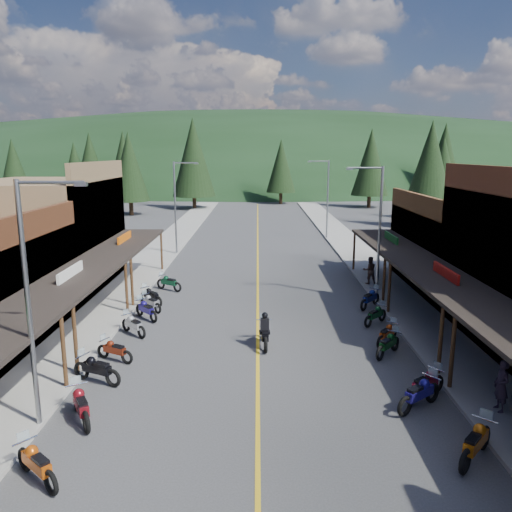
{
  "coord_description": "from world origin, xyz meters",
  "views": [
    {
      "loc": [
        -0.01,
        -20.73,
        8.77
      ],
      "look_at": [
        -0.1,
        6.95,
        3.0
      ],
      "focal_mm": 35.0,
      "sensor_mm": 36.0,
      "label": 1
    }
  ],
  "objects_px": {
    "pine_0": "(14,167)",
    "bike_east_6": "(425,383)",
    "shop_east_3": "(468,250)",
    "bike_east_4": "(476,441)",
    "bike_west_5": "(81,404)",
    "pedestrian_east_a": "(501,386)",
    "pine_3": "(281,166)",
    "bike_east_7": "(388,343)",
    "shop_west_3": "(46,234)",
    "streetlight_2": "(377,228)",
    "pine_10": "(129,167)",
    "bike_west_12": "(169,282)",
    "bike_west_8": "(133,324)",
    "rider_on_bike": "(265,332)",
    "pine_8": "(76,176)",
    "bike_east_8": "(387,333)",
    "streetlight_1": "(177,204)",
    "bike_west_10": "(151,302)",
    "bike_east_5": "(420,392)",
    "bike_west_11": "(151,295)",
    "pedestrian_east_b": "(370,270)",
    "streetlight_0": "(32,295)",
    "bike_east_10": "(370,298)",
    "pine_4": "(371,162)",
    "bike_west_6": "(96,368)",
    "pine_5": "(444,157)",
    "pine_2": "(193,157)",
    "pine_9": "(442,171)",
    "bike_west_7": "(115,349)",
    "streetlight_3": "(326,196)",
    "pine_1": "(124,161)",
    "bike_east_9": "(376,314)",
    "pine_11": "(430,166)",
    "bike_west_4": "(37,462)"
  },
  "relations": [
    {
      "from": "bike_west_7",
      "to": "bike_west_10",
      "type": "height_order",
      "value": "bike_west_7"
    },
    {
      "from": "bike_west_5",
      "to": "pedestrian_east_a",
      "type": "relative_size",
      "value": 1.24
    },
    {
      "from": "shop_east_3",
      "to": "bike_west_4",
      "type": "xyz_separation_m",
      "value": [
        -19.7,
        -20.08,
        -1.93
      ]
    },
    {
      "from": "bike_west_8",
      "to": "rider_on_bike",
      "type": "xyz_separation_m",
      "value": [
        6.39,
        -1.42,
        0.12
      ]
    },
    {
      "from": "pine_5",
      "to": "bike_east_5",
      "type": "bearing_deg",
      "value": -110.3
    },
    {
      "from": "shop_east_3",
      "to": "streetlight_3",
      "type": "xyz_separation_m",
      "value": [
        -6.8,
        18.7,
        1.93
      ]
    },
    {
      "from": "bike_east_5",
      "to": "bike_east_6",
      "type": "bearing_deg",
      "value": 111.7
    },
    {
      "from": "bike_east_6",
      "to": "bike_east_7",
      "type": "height_order",
      "value": "bike_east_6"
    },
    {
      "from": "streetlight_0",
      "to": "bike_west_11",
      "type": "height_order",
      "value": "streetlight_0"
    },
    {
      "from": "bike_east_10",
      "to": "pine_11",
      "type": "bearing_deg",
      "value": 105.56
    },
    {
      "from": "bike_west_8",
      "to": "shop_west_3",
      "type": "bearing_deg",
      "value": 85.73
    },
    {
      "from": "bike_west_6",
      "to": "bike_east_7",
      "type": "relative_size",
      "value": 1.1
    },
    {
      "from": "streetlight_2",
      "to": "pine_5",
      "type": "height_order",
      "value": "pine_5"
    },
    {
      "from": "streetlight_2",
      "to": "pine_10",
      "type": "height_order",
      "value": "pine_10"
    },
    {
      "from": "pine_0",
      "to": "pine_8",
      "type": "relative_size",
      "value": 1.1
    },
    {
      "from": "bike_west_7",
      "to": "pedestrian_east_b",
      "type": "height_order",
      "value": "pedestrian_east_b"
    },
    {
      "from": "pine_11",
      "to": "bike_west_4",
      "type": "height_order",
      "value": "pine_11"
    },
    {
      "from": "bike_west_12",
      "to": "shop_east_3",
      "type": "bearing_deg",
      "value": -54.34
    },
    {
      "from": "streetlight_0",
      "to": "bike_east_6",
      "type": "xyz_separation_m",
      "value": [
        13.01,
        1.97,
        -3.86
      ]
    },
    {
      "from": "streetlight_1",
      "to": "pine_9",
      "type": "xyz_separation_m",
      "value": [
        30.95,
        23.0,
        1.92
      ]
    },
    {
      "from": "shop_west_3",
      "to": "pine_0",
      "type": "height_order",
      "value": "pine_0"
    },
    {
      "from": "pine_0",
      "to": "bike_east_6",
      "type": "distance_m",
      "value": 80.72
    },
    {
      "from": "streetlight_1",
      "to": "bike_west_10",
      "type": "distance_m",
      "value": 16.37
    },
    {
      "from": "bike_east_8",
      "to": "pine_4",
      "type": "bearing_deg",
      "value": 117.2
    },
    {
      "from": "pine_8",
      "to": "bike_west_5",
      "type": "relative_size",
      "value": 4.46
    },
    {
      "from": "streetlight_0",
      "to": "bike_east_4",
      "type": "bearing_deg",
      "value": -7.68
    },
    {
      "from": "shop_east_3",
      "to": "bike_east_4",
      "type": "height_order",
      "value": "shop_east_3"
    },
    {
      "from": "pine_0",
      "to": "bike_west_12",
      "type": "bearing_deg",
      "value": -56.42
    },
    {
      "from": "pine_10",
      "to": "bike_west_12",
      "type": "bearing_deg",
      "value": -72.8
    },
    {
      "from": "pine_8",
      "to": "bike_east_8",
      "type": "bearing_deg",
      "value": -54.19
    },
    {
      "from": "bike_east_4",
      "to": "pedestrian_east_b",
      "type": "height_order",
      "value": "pedestrian_east_b"
    },
    {
      "from": "bike_west_8",
      "to": "bike_east_10",
      "type": "xyz_separation_m",
      "value": [
        12.51,
        4.41,
        0.04
      ]
    },
    {
      "from": "pine_9",
      "to": "bike_east_5",
      "type": "relative_size",
      "value": 4.85
    },
    {
      "from": "bike_west_11",
      "to": "bike_west_12",
      "type": "relative_size",
      "value": 1.01
    },
    {
      "from": "pine_2",
      "to": "rider_on_bike",
      "type": "distance_m",
      "value": 58.45
    },
    {
      "from": "pine_3",
      "to": "bike_west_6",
      "type": "distance_m",
      "value": 69.84
    },
    {
      "from": "pine_9",
      "to": "bike_west_7",
      "type": "distance_m",
      "value": 55.1
    },
    {
      "from": "pine_3",
      "to": "bike_east_7",
      "type": "xyz_separation_m",
      "value": [
        1.71,
        -66.13,
        -5.91
      ]
    },
    {
      "from": "shop_east_3",
      "to": "bike_east_4",
      "type": "relative_size",
      "value": 4.85
    },
    {
      "from": "bike_west_8",
      "to": "pedestrian_east_b",
      "type": "xyz_separation_m",
      "value": [
        13.53,
        9.25,
        0.51
      ]
    },
    {
      "from": "streetlight_0",
      "to": "bike_east_10",
      "type": "relative_size",
      "value": 3.76
    },
    {
      "from": "bike_west_11",
      "to": "bike_east_5",
      "type": "height_order",
      "value": "bike_east_5"
    },
    {
      "from": "streetlight_3",
      "to": "pine_1",
      "type": "bearing_deg",
      "value": 127.73
    },
    {
      "from": "bike_east_9",
      "to": "pedestrian_east_b",
      "type": "xyz_separation_m",
      "value": [
        1.35,
        7.67,
        0.51
      ]
    },
    {
      "from": "bike_east_7",
      "to": "rider_on_bike",
      "type": "distance_m",
      "value": 5.5
    },
    {
      "from": "shop_east_3",
      "to": "pine_0",
      "type": "bearing_deg",
      "value": 136.67
    },
    {
      "from": "pine_0",
      "to": "bike_east_6",
      "type": "bearing_deg",
      "value": -55.1
    },
    {
      "from": "pine_3",
      "to": "bike_west_8",
      "type": "xyz_separation_m",
      "value": [
        -10.07,
        -63.65,
        -5.92
      ]
    },
    {
      "from": "pine_10",
      "to": "bike_east_5",
      "type": "bearing_deg",
      "value": -66.71
    },
    {
      "from": "streetlight_1",
      "to": "pedestrian_east_b",
      "type": "height_order",
      "value": "streetlight_1"
    }
  ]
}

